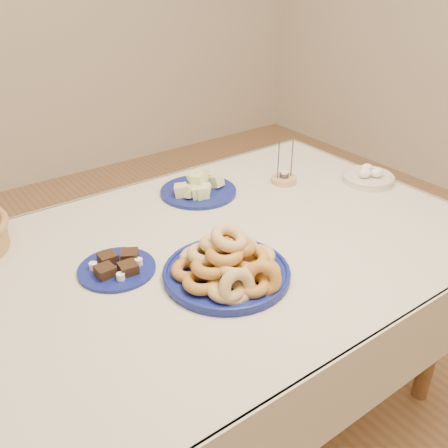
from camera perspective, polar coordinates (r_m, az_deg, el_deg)
The scene contains 7 objects.
ground at distance 2.03m, azimuth -0.90°, elevation -20.83°, with size 5.00×5.00×0.00m, color #966C47.
dining_table at distance 1.59m, azimuth -1.07°, elevation -5.77°, with size 1.71×1.11×0.75m.
donut_platter at distance 1.36m, azimuth 0.46°, elevation -4.75°, with size 0.44×0.44×0.16m.
melon_plate at distance 1.83m, azimuth -2.95°, elevation 4.12°, with size 0.33×0.33×0.10m.
brownie_plate at distance 1.44m, azimuth -12.11°, elevation -4.83°, with size 0.27×0.27×0.04m.
candle_holder at distance 1.94m, azimuth 6.86°, elevation 5.16°, with size 0.12×0.12×0.17m.
egg_bowl at distance 2.01m, azimuth 16.17°, elevation 5.18°, with size 0.24×0.24×0.07m.
Camera 1 is at (-0.74, -1.06, 1.56)m, focal length 40.00 mm.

